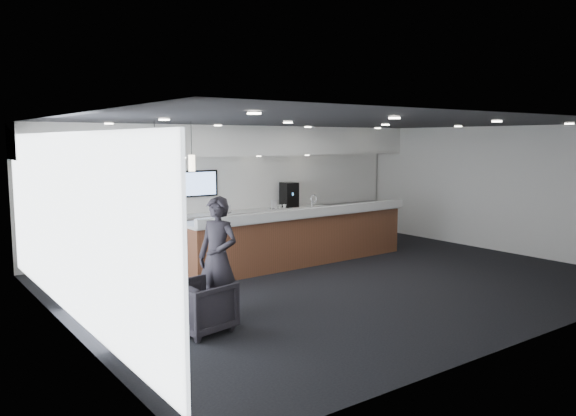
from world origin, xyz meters
TOP-DOWN VIEW (x-y plane):
  - ground at (0.00, 0.00)m, footprint 10.00×10.00m
  - ceiling at (0.00, 0.00)m, footprint 10.00×8.00m
  - back_wall at (0.00, 4.00)m, footprint 10.00×0.02m
  - left_wall at (-5.00, 0.00)m, footprint 0.02×8.00m
  - right_wall at (5.00, 0.00)m, footprint 0.02×8.00m
  - soffit_bulkhead at (0.00, 3.55)m, footprint 10.00×0.90m
  - alcove_panel at (0.00, 3.97)m, footprint 9.80×0.06m
  - window_blinds_wall at (-4.96, 0.00)m, footprint 0.04×7.36m
  - back_credenza at (-0.00, 3.64)m, footprint 5.06×0.66m
  - wall_tv at (-1.00, 3.91)m, footprint 1.05×0.08m
  - pendant_left at (-2.40, 0.80)m, footprint 0.12×0.12m
  - pendant_right at (-3.10, 0.80)m, footprint 0.12×0.12m
  - ceiling_can_lights at (0.00, 0.00)m, footprint 7.00×5.00m
  - service_counter at (0.24, 1.52)m, footprint 5.53×1.08m
  - coffee_machine at (1.51, 3.67)m, footprint 0.40×0.50m
  - info_sign_left at (-0.39, 3.51)m, footprint 0.14×0.05m
  - info_sign_right at (0.96, 3.56)m, footprint 0.17×0.03m
  - armchair at (-3.52, -1.12)m, footprint 0.94×0.92m
  - lounge_guest at (-2.99, -0.67)m, footprint 0.68×0.79m
  - cup_0 at (1.70, 3.55)m, footprint 0.10×0.10m
  - cup_1 at (1.56, 3.55)m, footprint 0.14×0.14m
  - cup_2 at (1.42, 3.55)m, footprint 0.12×0.12m
  - cup_3 at (1.28, 3.55)m, footprint 0.12×0.12m
  - cup_4 at (1.14, 3.55)m, footprint 0.13×0.13m
  - cup_5 at (1.00, 3.55)m, footprint 0.10×0.10m

SIDE VIEW (x-z plane):
  - ground at x=0.00m, z-range 0.00..0.00m
  - armchair at x=-3.52m, z-range 0.00..0.72m
  - back_credenza at x=0.00m, z-range 0.00..0.95m
  - service_counter at x=0.24m, z-range -0.17..1.32m
  - lounge_guest at x=-2.99m, z-range 0.00..1.83m
  - cup_0 at x=1.70m, z-range 0.95..1.04m
  - cup_1 at x=1.56m, z-range 0.95..1.04m
  - cup_2 at x=1.42m, z-range 0.95..1.04m
  - cup_3 at x=1.28m, z-range 0.95..1.04m
  - cup_4 at x=1.14m, z-range 0.95..1.04m
  - cup_5 at x=1.00m, z-range 0.95..1.04m
  - info_sign_left at x=-0.39m, z-range 0.95..1.14m
  - info_sign_right at x=0.96m, z-range 0.95..1.17m
  - coffee_machine at x=1.51m, z-range 0.95..1.58m
  - back_wall at x=0.00m, z-range 0.00..3.00m
  - left_wall at x=-5.00m, z-range 0.00..3.00m
  - right_wall at x=5.00m, z-range 0.00..3.00m
  - window_blinds_wall at x=-4.96m, z-range 0.23..2.77m
  - alcove_panel at x=0.00m, z-range 0.90..2.30m
  - wall_tv at x=-1.00m, z-range 1.34..1.96m
  - pendant_left at x=-2.40m, z-range 2.10..2.40m
  - pendant_right at x=-3.10m, z-range 2.10..2.40m
  - soffit_bulkhead at x=0.00m, z-range 2.30..3.00m
  - ceiling_can_lights at x=0.00m, z-range 2.96..2.98m
  - ceiling at x=0.00m, z-range 2.99..3.01m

